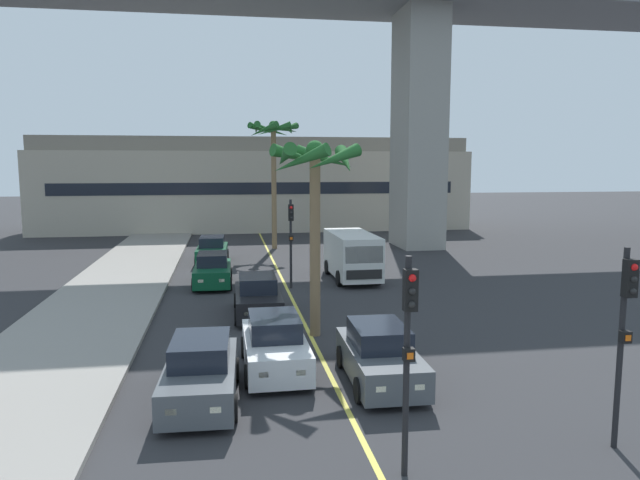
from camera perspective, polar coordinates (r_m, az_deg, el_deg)
sidewalk_left at (r=20.70m, az=-23.72°, el=-9.40°), size 4.80×80.00×0.15m
lane_stripe_center at (r=27.94m, az=-3.28°, el=-4.65°), size 0.14×56.00×0.01m
pier_building_backdrop at (r=53.43m, az=-6.22°, el=5.40°), size 37.53×8.04×8.12m
car_queue_front at (r=28.81m, az=-10.40°, el=-2.95°), size 1.88×4.12×1.56m
car_queue_second at (r=16.96m, az=-4.42°, el=-10.18°), size 1.86×4.11×1.56m
car_queue_third at (r=35.36m, az=-10.45°, el=-1.03°), size 1.95×4.16×1.56m
car_queue_fourth at (r=15.12m, az=-11.54°, el=-12.55°), size 1.95×4.16×1.56m
car_queue_fifth at (r=16.10m, az=5.82°, el=-11.17°), size 1.91×4.14×1.56m
car_queue_sixth at (r=22.83m, az=-6.07°, el=-5.59°), size 1.87×4.12×1.56m
delivery_van at (r=29.74m, az=3.12°, el=-1.41°), size 2.20×5.27×2.36m
traffic_light_median_near at (r=10.92m, az=8.59°, el=-9.33°), size 0.24×0.37×4.20m
traffic_light_right_far_corner at (r=13.34m, az=27.55°, el=-7.01°), size 0.24×0.37×4.20m
traffic_light_median_far at (r=27.38m, az=-2.85°, el=0.85°), size 0.24×0.37×4.20m
palm_tree_near_median at (r=19.51m, az=-0.54°, el=5.93°), size 3.05×3.19×6.62m
palm_tree_mid_median at (r=40.42m, az=-4.51°, el=9.49°), size 3.56×3.56×8.74m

